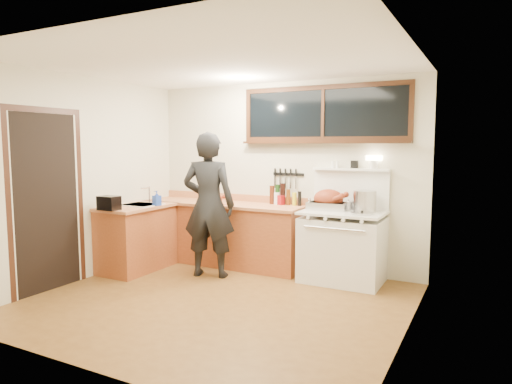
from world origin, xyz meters
The scene contains 20 objects.
ground_plane centered at (0.00, 0.00, -0.01)m, with size 4.00×3.50×0.02m, color brown.
room_shell centered at (0.00, 0.00, 1.65)m, with size 4.10×3.60×2.65m.
counter_back centered at (-0.80, 1.45, 0.45)m, with size 2.44×0.64×1.00m.
counter_left centered at (-1.70, 0.62, 0.45)m, with size 0.64×1.09×0.90m.
sink_unit centered at (-1.68, 0.70, 0.85)m, with size 0.50×0.45×0.37m.
vintage_stove centered at (1.00, 1.41, 0.47)m, with size 1.02×0.74×1.60m.
back_window centered at (0.60, 1.72, 2.06)m, with size 2.32×0.13×0.77m.
left_doorway centered at (-1.99, -0.55, 1.09)m, with size 0.02×1.04×2.17m.
knife_strip centered at (0.08, 1.73, 1.31)m, with size 0.46×0.03×0.28m.
man centered at (-0.63, 0.82, 0.95)m, with size 0.79×0.62×1.90m.
soap_bottle centered at (-1.43, 0.74, 1.00)m, with size 0.11×0.11×0.21m.
toaster centered at (-1.70, 0.13, 0.99)m, with size 0.26×0.18×0.18m.
cutting_board centered at (-0.83, 1.29, 0.96)m, with size 0.53×0.46×0.15m.
roast_turkey centered at (0.79, 1.47, 1.00)m, with size 0.54×0.41×0.26m.
stockpot centered at (1.24, 1.49, 1.03)m, with size 0.37×0.37×0.27m.
saucepan centered at (1.02, 1.56, 0.96)m, with size 0.19×0.28×0.11m.
pot_lid centered at (1.27, 1.28, 0.91)m, with size 0.31×0.31×0.04m.
coffee_tin centered at (0.04, 1.60, 0.97)m, with size 0.11×0.10×0.13m.
pitcher centered at (-0.02, 1.62, 0.99)m, with size 0.10×0.10×0.17m.
bottle_cluster centered at (0.07, 1.63, 1.03)m, with size 0.48×0.07×0.30m.
Camera 1 is at (2.65, -4.13, 1.74)m, focal length 32.00 mm.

